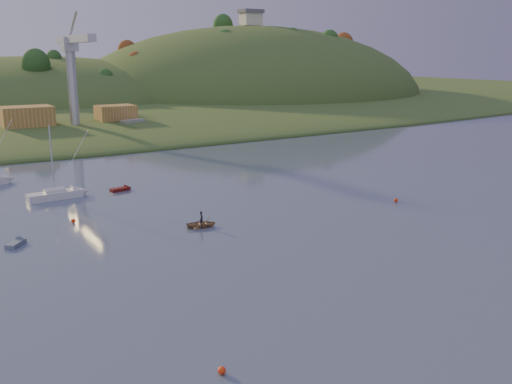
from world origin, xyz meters
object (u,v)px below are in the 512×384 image
sailboat_near (55,194)px  canoe (202,224)px  red_tender (124,189)px  grey_dinghy (18,242)px

sailboat_near → canoe: size_ratio=2.93×
red_tender → grey_dinghy: red_tender is taller
sailboat_near → red_tender: (9.44, -0.04, -0.44)m
canoe → grey_dinghy: 19.03m
grey_dinghy → canoe: bearing=-65.1°
sailboat_near → red_tender: size_ratio=2.94×
sailboat_near → grey_dinghy: bearing=-118.6°
red_tender → sailboat_near: bearing=169.1°
sailboat_near → canoe: 24.31m
red_tender → grey_dinghy: (-16.91, -17.07, -0.01)m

